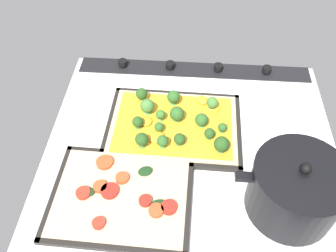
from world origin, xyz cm
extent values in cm
cube|color=white|center=(0.00, 0.00, -1.50)|extent=(76.07, 67.97, 3.00)
cube|color=black|center=(0.00, -30.48, 0.40)|extent=(73.02, 7.00, 0.80)
cylinder|color=black|center=(-22.82, -30.48, 1.70)|extent=(2.80, 2.80, 1.80)
cylinder|color=black|center=(-7.61, -30.48, 1.70)|extent=(2.80, 2.80, 1.80)
cylinder|color=black|center=(7.61, -30.48, 1.70)|extent=(2.80, 2.80, 1.80)
cylinder|color=black|center=(22.82, -30.48, 1.70)|extent=(2.80, 2.80, 1.80)
cube|color=black|center=(4.97, -5.68, 0.25)|extent=(36.94, 27.26, 0.50)
cube|color=black|center=(4.76, -18.41, 0.65)|extent=(36.52, 1.81, 1.30)
cube|color=black|center=(5.18, 7.04, 0.65)|extent=(36.52, 1.81, 1.30)
cube|color=black|center=(-12.68, -5.39, 0.65)|extent=(1.64, 26.67, 1.30)
cube|color=black|center=(22.62, -5.98, 0.65)|extent=(1.64, 26.67, 1.30)
cube|color=#D3B77F|center=(4.97, -5.68, 1.00)|extent=(34.51, 24.82, 1.00)
cube|color=gold|center=(4.97, -5.68, 1.70)|extent=(31.74, 22.35, 0.40)
cone|color=#4D8B3F|center=(8.63, -2.53, 2.34)|extent=(1.37, 1.37, 0.87)
sphere|color=#2D5B23|center=(8.63, -2.53, 3.71)|extent=(2.50, 2.50, 2.50)
cone|color=#427635|center=(14.61, -14.10, 2.47)|extent=(1.82, 1.82, 1.13)
sphere|color=#264C1C|center=(14.61, -14.10, 4.28)|extent=(3.31, 3.31, 3.31)
cone|color=#68AD54|center=(12.44, -9.15, 2.51)|extent=(2.16, 2.16, 1.22)
sphere|color=#427533|center=(12.44, -9.15, 4.59)|extent=(3.93, 3.93, 3.93)
cone|color=#5B9F46|center=(8.62, -6.69, 2.49)|extent=(1.41, 1.41, 1.19)
sphere|color=#386B28|center=(8.62, -6.69, 4.05)|extent=(2.57, 2.57, 2.57)
cone|color=#427635|center=(-4.59, -1.21, 2.31)|extent=(1.53, 1.53, 0.83)
sphere|color=#264C1C|center=(-4.59, -1.21, 3.77)|extent=(2.79, 2.79, 2.79)
cone|color=#427635|center=(14.37, -3.49, 2.48)|extent=(1.63, 1.63, 1.17)
sphere|color=#264C1C|center=(14.37, -3.49, 4.18)|extent=(2.95, 2.95, 2.95)
cone|color=#4D8B3F|center=(-2.46, -5.56, 2.33)|extent=(1.93, 1.93, 0.85)
sphere|color=#2D5B23|center=(-2.46, -5.56, 4.07)|extent=(3.51, 3.51, 3.51)
cone|color=#427635|center=(-7.55, 2.55, 2.36)|extent=(2.20, 2.20, 0.92)
sphere|color=#264C1C|center=(-7.55, 2.55, 4.32)|extent=(4.00, 4.00, 4.00)
cone|color=#427635|center=(3.05, 1.36, 2.38)|extent=(1.64, 1.64, 0.96)
sphere|color=#264C1C|center=(3.05, 1.36, 3.98)|extent=(2.99, 2.99, 2.99)
cone|color=#4D8B3F|center=(7.29, 2.52, 2.50)|extent=(1.64, 1.64, 1.21)
sphere|color=#2D5B23|center=(7.29, 2.52, 4.22)|extent=(2.98, 2.98, 2.98)
cone|color=#4D8B3F|center=(5.50, -13.21, 2.56)|extent=(2.01, 2.01, 1.32)
sphere|color=#2D5B23|center=(5.50, -13.21, 4.59)|extent=(3.65, 3.65, 3.65)
cone|color=#427635|center=(12.53, 2.64, 2.59)|extent=(1.88, 1.88, 1.38)
sphere|color=#264C1C|center=(12.53, 2.64, 4.56)|extent=(3.42, 3.42, 3.42)
cone|color=#4D8B3F|center=(-8.00, -3.60, 2.33)|extent=(1.31, 1.31, 0.86)
sphere|color=#2D5B23|center=(-8.00, -3.60, 3.66)|extent=(2.39, 2.39, 2.39)
cone|color=#4D8B3F|center=(4.20, -7.06, 2.36)|extent=(2.16, 2.16, 0.92)
sphere|color=#2D5B23|center=(4.20, -7.06, 4.30)|extent=(3.94, 3.94, 3.94)
cone|color=#68AD54|center=(-5.35, -11.98, 2.48)|extent=(1.77, 1.77, 1.15)
sphere|color=#427533|center=(-5.35, -11.98, 4.26)|extent=(3.22, 3.22, 3.22)
ellipsoid|color=gold|center=(13.35, -12.66, 2.38)|extent=(4.27, 4.18, 1.13)
ellipsoid|color=gold|center=(-8.35, -6.16, 2.35)|extent=(3.70, 3.33, 1.06)
ellipsoid|color=gold|center=(9.01, 0.11, 2.54)|extent=(5.11, 5.08, 1.49)
ellipsoid|color=gold|center=(12.52, -5.38, 2.42)|extent=(3.49, 3.47, 1.21)
ellipsoid|color=gold|center=(-2.74, -14.64, 2.43)|extent=(3.80, 4.25, 1.24)
ellipsoid|color=gold|center=(-6.53, -11.59, 2.28)|extent=(3.36, 3.28, 0.89)
cube|color=black|center=(15.85, 17.03, 0.25)|extent=(33.52, 26.90, 0.50)
cube|color=black|center=(15.53, 4.60, 0.65)|extent=(32.88, 2.04, 1.30)
cube|color=black|center=(16.16, 29.46, 0.65)|extent=(32.88, 2.04, 1.30)
cube|color=black|center=(0.02, 17.44, 0.65)|extent=(1.87, 26.08, 1.30)
cube|color=black|center=(31.67, 16.63, 0.65)|extent=(1.87, 26.08, 1.30)
cube|color=tan|center=(15.85, 17.03, 0.95)|extent=(31.06, 24.44, 0.90)
cylinder|color=#B22319|center=(4.45, 19.63, 1.90)|extent=(3.66, 3.66, 1.00)
cylinder|color=red|center=(19.53, 24.60, 1.90)|extent=(2.85, 2.85, 1.00)
cylinder|color=#D14723|center=(16.18, 12.68, 1.90)|extent=(3.22, 3.22, 1.00)
cylinder|color=#B22319|center=(18.54, 16.42, 1.90)|extent=(4.16, 4.16, 1.00)
cylinder|color=#D14723|center=(21.25, 8.46, 1.90)|extent=(4.18, 4.18, 1.00)
cylinder|color=red|center=(24.59, 17.41, 1.90)|extent=(3.40, 3.40, 1.00)
cylinder|color=#D14723|center=(20.98, 15.44, 1.90)|extent=(3.30, 3.30, 1.00)
cylinder|color=#D14723|center=(7.25, 20.65, 1.90)|extent=(3.44, 3.44, 1.00)
cylinder|color=#B22319|center=(9.98, 18.37, 1.90)|extent=(3.00, 3.00, 1.00)
ellipsoid|color=#193819|center=(10.91, 10.27, 1.80)|extent=(4.49, 4.12, 0.60)
ellipsoid|color=#193819|center=(6.79, 18.60, 1.80)|extent=(3.59, 2.18, 0.60)
ellipsoid|color=#193819|center=(23.26, 17.04, 1.80)|extent=(3.51, 3.44, 0.60)
cylinder|color=black|center=(-22.90, 16.08, 6.47)|extent=(20.01, 20.01, 12.94)
cylinder|color=black|center=(-22.90, 16.08, 13.34)|extent=(20.41, 20.41, 0.80)
sphere|color=black|center=(-22.90, 16.08, 14.94)|extent=(2.40, 2.40, 2.40)
cube|color=black|center=(-11.09, 16.08, 10.61)|extent=(3.60, 2.00, 1.20)
camera|label=1|loc=(1.83, 59.03, 75.04)|focal=38.51mm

